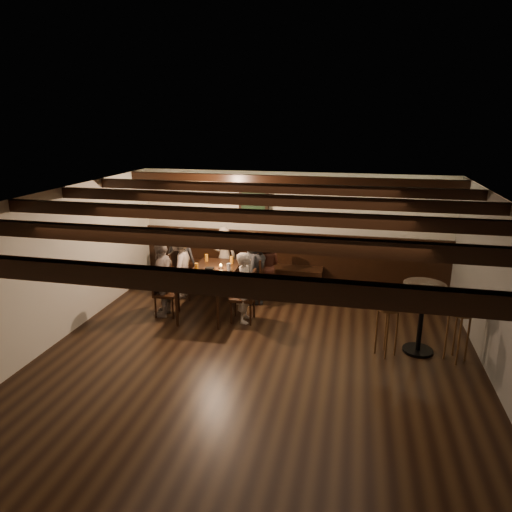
% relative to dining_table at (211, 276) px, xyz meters
% --- Properties ---
extents(room, '(7.00, 7.00, 7.00)m').
position_rel_dining_table_xyz_m(room, '(0.98, 0.40, 0.43)').
color(room, black).
rests_on(room, ground).
extents(dining_table, '(0.91, 1.89, 0.70)m').
position_rel_dining_table_xyz_m(dining_table, '(0.00, 0.00, 0.00)').
color(dining_table, black).
rests_on(dining_table, floor).
extents(chair_left_near, '(0.44, 0.44, 0.93)m').
position_rel_dining_table_xyz_m(chair_left_near, '(-0.74, 0.42, -0.35)').
color(chair_left_near, black).
rests_on(chair_left_near, floor).
extents(chair_left_far, '(0.41, 0.41, 0.87)m').
position_rel_dining_table_xyz_m(chair_left_far, '(-0.70, -0.48, -0.37)').
color(chair_left_far, black).
rests_on(chair_left_far, floor).
extents(chair_right_near, '(0.43, 0.43, 0.90)m').
position_rel_dining_table_xyz_m(chair_right_near, '(0.70, 0.48, -0.36)').
color(chair_right_near, black).
rests_on(chair_right_near, floor).
extents(chair_right_far, '(0.44, 0.44, 0.92)m').
position_rel_dining_table_xyz_m(chair_right_far, '(0.74, -0.42, -0.36)').
color(chair_right_far, black).
rests_on(chair_right_far, floor).
extents(person_bench_left, '(0.65, 0.44, 1.30)m').
position_rel_dining_table_xyz_m(person_bench_left, '(-0.93, 0.86, 0.01)').
color(person_bench_left, '#29282B').
rests_on(person_bench_left, floor).
extents(person_bench_centre, '(0.50, 0.34, 1.34)m').
position_rel_dining_table_xyz_m(person_bench_centre, '(-0.04, 1.05, 0.03)').
color(person_bench_centre, gray).
rests_on(person_bench_centre, floor).
extents(person_bench_right, '(0.61, 0.48, 1.21)m').
position_rel_dining_table_xyz_m(person_bench_right, '(0.86, 0.93, -0.03)').
color(person_bench_right, '#5B2B1F').
rests_on(person_bench_right, floor).
extents(person_left_near, '(0.52, 0.87, 1.32)m').
position_rel_dining_table_xyz_m(person_left_near, '(-0.77, 0.42, 0.02)').
color(person_left_near, gray).
rests_on(person_left_near, floor).
extents(person_left_far, '(0.37, 0.83, 1.39)m').
position_rel_dining_table_xyz_m(person_left_far, '(-0.73, -0.48, 0.06)').
color(person_left_far, gray).
rests_on(person_left_far, floor).
extents(person_right_near, '(0.47, 0.69, 1.38)m').
position_rel_dining_table_xyz_m(person_right_near, '(0.73, 0.48, 0.05)').
color(person_right_near, '#232426').
rests_on(person_right_near, floor).
extents(person_right_far, '(0.32, 0.47, 1.26)m').
position_rel_dining_table_xyz_m(person_right_far, '(0.77, -0.42, -0.01)').
color(person_right_far, '#ACA091').
rests_on(person_right_far, floor).
extents(pint_a, '(0.07, 0.07, 0.14)m').
position_rel_dining_table_xyz_m(pint_a, '(-0.31, 0.69, 0.13)').
color(pint_a, '#BF7219').
rests_on(pint_a, dining_table).
extents(pint_b, '(0.07, 0.07, 0.14)m').
position_rel_dining_table_xyz_m(pint_b, '(0.22, 0.66, 0.13)').
color(pint_b, '#BF7219').
rests_on(pint_b, dining_table).
extents(pint_c, '(0.07, 0.07, 0.14)m').
position_rel_dining_table_xyz_m(pint_c, '(-0.30, 0.09, 0.13)').
color(pint_c, '#BF7219').
rests_on(pint_c, dining_table).
extents(pint_d, '(0.07, 0.07, 0.14)m').
position_rel_dining_table_xyz_m(pint_d, '(0.29, 0.21, 0.13)').
color(pint_d, silver).
rests_on(pint_d, dining_table).
extents(pint_e, '(0.07, 0.07, 0.14)m').
position_rel_dining_table_xyz_m(pint_e, '(-0.20, -0.46, 0.13)').
color(pint_e, '#BF7219').
rests_on(pint_e, dining_table).
extents(pint_f, '(0.07, 0.07, 0.14)m').
position_rel_dining_table_xyz_m(pint_f, '(0.22, -0.54, 0.13)').
color(pint_f, silver).
rests_on(pint_f, dining_table).
extents(pint_g, '(0.07, 0.07, 0.14)m').
position_rel_dining_table_xyz_m(pint_g, '(0.08, -0.80, 0.13)').
color(pint_g, '#BF7219').
rests_on(pint_g, dining_table).
extents(plate_near, '(0.24, 0.24, 0.01)m').
position_rel_dining_table_xyz_m(plate_near, '(-0.12, -0.71, 0.06)').
color(plate_near, white).
rests_on(plate_near, dining_table).
extents(plate_far, '(0.24, 0.24, 0.01)m').
position_rel_dining_table_xyz_m(plate_far, '(0.19, -0.29, 0.06)').
color(plate_far, white).
rests_on(plate_far, dining_table).
extents(condiment_caddy, '(0.15, 0.10, 0.12)m').
position_rel_dining_table_xyz_m(condiment_caddy, '(0.00, -0.05, 0.12)').
color(condiment_caddy, black).
rests_on(condiment_caddy, dining_table).
extents(candle, '(0.05, 0.05, 0.05)m').
position_rel_dining_table_xyz_m(candle, '(0.11, 0.30, 0.08)').
color(candle, beige).
rests_on(candle, dining_table).
extents(high_top_table, '(0.62, 0.62, 1.10)m').
position_rel_dining_table_xyz_m(high_top_table, '(3.61, -0.94, 0.09)').
color(high_top_table, black).
rests_on(high_top_table, floor).
extents(bar_stool_left, '(0.38, 0.39, 1.12)m').
position_rel_dining_table_xyz_m(bar_stool_left, '(3.12, -1.14, -0.22)').
color(bar_stool_left, '#3C2313').
rests_on(bar_stool_left, floor).
extents(bar_stool_right, '(0.35, 0.37, 1.12)m').
position_rel_dining_table_xyz_m(bar_stool_right, '(4.12, -1.09, -0.22)').
color(bar_stool_right, '#3C2313').
rests_on(bar_stool_right, floor).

